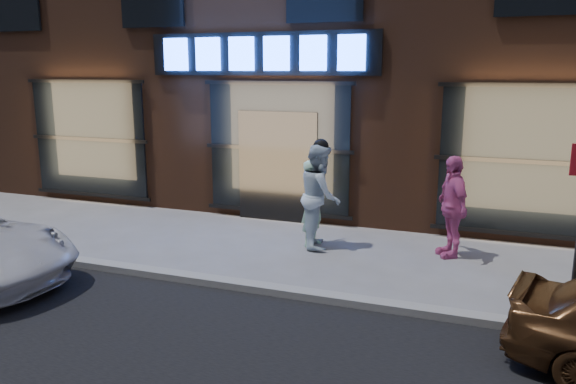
% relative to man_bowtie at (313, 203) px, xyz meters
% --- Properties ---
extents(ground, '(90.00, 90.00, 0.00)m').
position_rel_man_bowtie_xyz_m(ground, '(-1.27, -2.49, -0.81)').
color(ground, slate).
rests_on(ground, ground).
extents(curb, '(60.00, 0.25, 0.12)m').
position_rel_man_bowtie_xyz_m(curb, '(-1.27, -2.49, -0.75)').
color(curb, gray).
rests_on(curb, ground).
extents(man_bowtie, '(0.48, 0.65, 1.62)m').
position_rel_man_bowtie_xyz_m(man_bowtie, '(0.00, 0.00, 0.00)').
color(man_bowtie, '#A0D3B1').
rests_on(man_bowtie, ground).
extents(man_cap, '(0.99, 1.13, 1.95)m').
position_rel_man_bowtie_xyz_m(man_cap, '(0.14, -0.01, 0.16)').
color(man_cap, white).
rests_on(man_cap, ground).
extents(passerby, '(0.87, 1.15, 1.82)m').
position_rel_man_bowtie_xyz_m(passerby, '(2.50, 0.24, 0.10)').
color(passerby, '#D6589A').
rests_on(passerby, ground).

